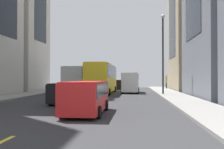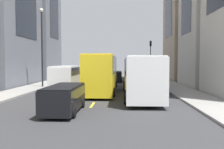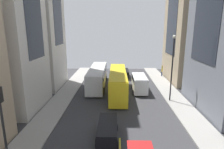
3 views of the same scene
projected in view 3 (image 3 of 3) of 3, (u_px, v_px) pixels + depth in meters
The scene contains 16 objects.
ground_plane at pixel (119, 100), 26.79m from camera, with size 43.13×43.13×0.00m, color #333335.
sidewalk_west at pixel (62, 99), 26.95m from camera, with size 2.98×44.00×0.15m, color gray.
sidewalk_east at pixel (176, 100), 26.59m from camera, with size 2.98×44.00×0.15m, color gray.
lane_stripe_1 at pixel (120, 144), 16.59m from camera, with size 0.16×2.00×0.01m, color yellow.
lane_stripe_2 at pixel (119, 100), 26.79m from camera, with size 0.16×2.00×0.01m, color yellow.
lane_stripe_3 at pixel (118, 80), 36.99m from camera, with size 0.16×2.00×0.01m, color yellow.
lane_stripe_4 at pixel (118, 69), 47.19m from camera, with size 0.16×2.00×0.01m, color yellow.
building_east_2 at pixel (198, 20), 34.55m from camera, with size 9.58×11.26×22.52m.
city_bus_white at pixel (97, 75), 32.59m from camera, with size 2.80×11.94×3.35m.
streetcar_yellow at pixel (118, 81), 28.93m from camera, with size 2.70×12.44×3.59m.
delivery_van_white at pixel (139, 82), 30.19m from camera, with size 2.25×5.32×2.58m.
car_black_0 at pixel (107, 130), 17.25m from camera, with size 1.89×4.70×1.54m.
car_black_1 at pixel (124, 73), 39.09m from camera, with size 1.87×4.66×1.57m.
pedestrian_crossing_mid at pixel (162, 70), 39.55m from camera, with size 0.29×0.29×2.34m.
traffic_light_near_corner at pixel (2, 121), 11.07m from camera, with size 0.32×0.44×6.50m.
streetlamp_near at pixel (172, 63), 25.14m from camera, with size 0.44×0.44×8.87m.
Camera 3 is at (-0.36, -25.19, 9.84)m, focal length 30.54 mm.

